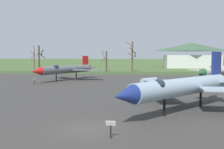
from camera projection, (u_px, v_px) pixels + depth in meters
The scene contains 14 objects.
ground_plane at pixel (90, 129), 17.87m from camera, with size 600.00×600.00×0.00m, color #425B2D.
asphalt_apron at pixel (114, 92), 35.69m from camera, with size 100.95×59.82×0.05m, color #383533.
grass_verge_strip at pixel (126, 73), 71.34m from camera, with size 160.95×12.00×0.06m, color #354726.
jet_fighter_front_left at pixel (217, 71), 46.00m from camera, with size 11.67×13.84×5.30m.
info_placard_front_left at pixel (202, 85), 38.46m from camera, with size 0.53×0.32×0.86m.
jet_fighter_rear_center at pixel (65, 69), 50.86m from camera, with size 10.78×14.54×4.63m.
info_placard_rear_center at pixel (34, 81), 44.37m from camera, with size 0.47×0.34×0.94m.
jet_fighter_rear_left at pixel (184, 86), 23.10m from camera, with size 13.96×14.53×5.19m.
info_placard_rear_left at pixel (111, 128), 15.67m from camera, with size 0.58×0.18×1.08m.
bare_tree_far_left at pixel (34, 61), 81.05m from camera, with size 2.43×2.54×5.87m.
bare_tree_left_of_center at pixel (39, 57), 77.99m from camera, with size 3.74×3.41×7.64m.
bare_tree_center at pixel (106, 61), 76.87m from camera, with size 1.71×2.86×6.24m.
bare_tree_right_of_center at pixel (132, 55), 78.73m from camera, with size 3.21×2.87×8.78m.
visitor_building at pixel (192, 55), 100.82m from camera, with size 20.65×12.12×9.26m.
Camera 1 is at (3.14, -17.34, 4.88)m, focal length 43.49 mm.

